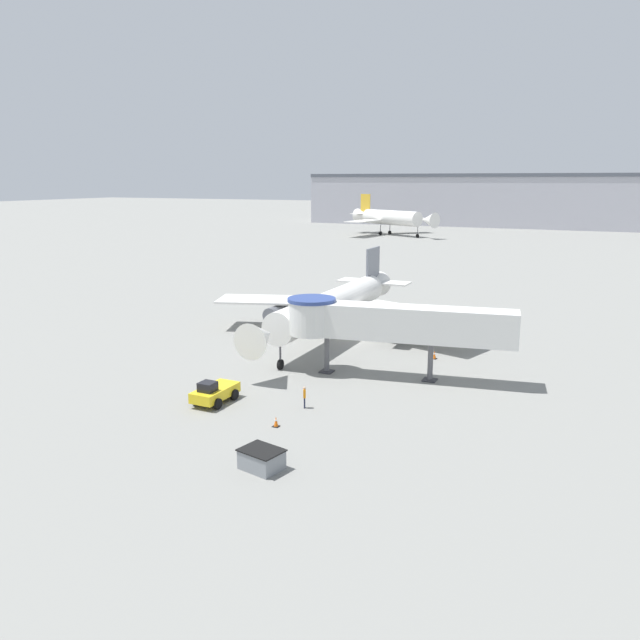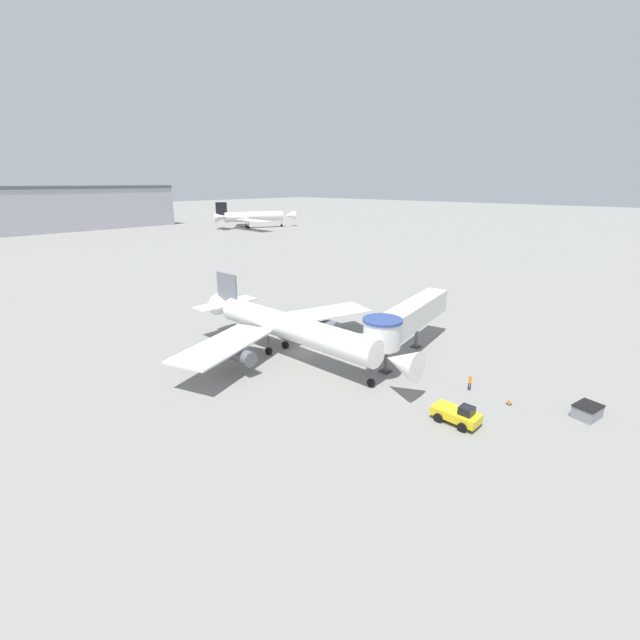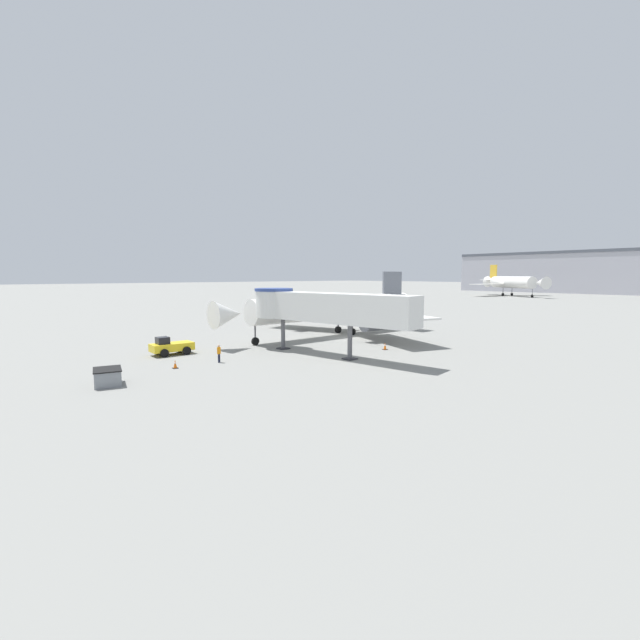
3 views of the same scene
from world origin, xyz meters
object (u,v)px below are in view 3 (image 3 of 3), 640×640
at_px(pushback_tug_yellow, 171,346).
at_px(traffic_cone_apron_front, 175,364).
at_px(background_jet_gold_tail, 511,282).
at_px(main_airplane, 334,308).
at_px(ground_crew_marshaller, 219,352).
at_px(traffic_cone_starboard_wing, 385,346).
at_px(jet_bridge, 317,307).
at_px(service_container_gray, 108,377).

height_order(pushback_tug_yellow, traffic_cone_apron_front, pushback_tug_yellow).
distance_m(pushback_tug_yellow, background_jet_gold_tail, 146.28).
distance_m(main_airplane, ground_crew_marshaller, 20.67).
bearing_deg(traffic_cone_starboard_wing, main_airplane, 164.55).
distance_m(jet_bridge, traffic_cone_starboard_wing, 8.80).
distance_m(traffic_cone_starboard_wing, background_jet_gold_tail, 132.21).
bearing_deg(background_jet_gold_tail, traffic_cone_starboard_wing, -132.53).
height_order(pushback_tug_yellow, background_jet_gold_tail, background_jet_gold_tail).
xyz_separation_m(traffic_cone_starboard_wing, ground_crew_marshaller, (-5.40, -16.43, 0.57)).
bearing_deg(traffic_cone_apron_front, main_airplane, 103.92).
xyz_separation_m(main_airplane, traffic_cone_apron_front, (5.84, -23.55, -3.22)).
relative_size(jet_bridge, traffic_cone_starboard_wing, 25.09).
height_order(service_container_gray, traffic_cone_apron_front, service_container_gray).
relative_size(service_container_gray, ground_crew_marshaller, 1.69).
height_order(traffic_cone_starboard_wing, traffic_cone_apron_front, traffic_cone_starboard_wing).
height_order(pushback_tug_yellow, service_container_gray, pushback_tug_yellow).
relative_size(service_container_gray, background_jet_gold_tail, 0.09).
relative_size(main_airplane, traffic_cone_starboard_wing, 41.30).
relative_size(jet_bridge, pushback_tug_yellow, 4.70).
bearing_deg(traffic_cone_starboard_wing, traffic_cone_apron_front, -105.36).
xyz_separation_m(traffic_cone_starboard_wing, background_jet_gold_tail, (-45.18, 124.16, 4.82)).
height_order(main_airplane, traffic_cone_apron_front, main_airplane).
distance_m(traffic_cone_starboard_wing, ground_crew_marshaller, 17.30).
height_order(jet_bridge, background_jet_gold_tail, background_jet_gold_tail).
bearing_deg(main_airplane, traffic_cone_apron_front, -76.15).
bearing_deg(jet_bridge, service_container_gray, -100.93).
bearing_deg(ground_crew_marshaller, main_airplane, -10.11).
bearing_deg(traffic_cone_apron_front, background_jet_gold_tail, 105.31).
bearing_deg(traffic_cone_starboard_wing, background_jet_gold_tail, 110.00).
bearing_deg(traffic_cone_apron_front, service_container_gray, -69.08).
bearing_deg(main_airplane, background_jet_gold_tail, 105.51).
bearing_deg(background_jet_gold_tail, ground_crew_marshaller, -136.72).
bearing_deg(traffic_cone_starboard_wing, service_container_gray, -97.31).
xyz_separation_m(main_airplane, service_container_gray, (8.07, -29.40, -2.97)).
bearing_deg(ground_crew_marshaller, traffic_cone_starboard_wing, -45.43).
xyz_separation_m(traffic_cone_apron_front, background_jet_gold_tail, (-39.58, 144.55, 4.84)).
relative_size(service_container_gray, traffic_cone_apron_front, 3.80).
distance_m(service_container_gray, ground_crew_marshaller, 10.02).
distance_m(service_container_gray, background_jet_gold_tail, 156.17).
relative_size(traffic_cone_starboard_wing, ground_crew_marshaller, 0.47).
height_order(service_container_gray, background_jet_gold_tail, background_jet_gold_tail).
bearing_deg(ground_crew_marshaller, service_container_gray, 164.43).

